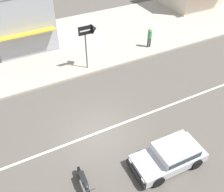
{
  "coord_description": "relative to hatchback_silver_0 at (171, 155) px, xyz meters",
  "views": [
    {
      "loc": [
        -3.83,
        -9.1,
        10.85
      ],
      "look_at": [
        1.73,
        1.61,
        0.8
      ],
      "focal_mm": 42.0,
      "sensor_mm": 36.0,
      "label": 1
    }
  ],
  "objects": [
    {
      "name": "hatchback_silver_0",
      "position": [
        0.0,
        0.0,
        0.0
      ],
      "size": [
        3.66,
        1.86,
        1.1
      ],
      "color": "#B7BABF",
      "rests_on": "ground"
    },
    {
      "name": "ground_plane",
      "position": [
        -2.32,
        3.42,
        -0.59
      ],
      "size": [
        160.0,
        160.0,
        0.0
      ],
      "primitive_type": "plane",
      "color": "#544F47"
    },
    {
      "name": "lane_centre_stripe",
      "position": [
        -2.32,
        3.42,
        -0.59
      ],
      "size": [
        50.4,
        0.14,
        0.01
      ],
      "primitive_type": "cube",
      "color": "silver",
      "rests_on": "ground"
    },
    {
      "name": "shopfront_mid_block",
      "position": [
        -3.52,
        15.64,
        2.23
      ],
      "size": [
        4.63,
        6.22,
        5.32
      ],
      "color": "#999EA8",
      "rests_on": "kerb_strip"
    },
    {
      "name": "pedestrian_mid_kerb",
      "position": [
        5.39,
        9.98,
        0.52
      ],
      "size": [
        0.34,
        0.34,
        1.64
      ],
      "color": "#333338",
      "rests_on": "kerb_strip"
    },
    {
      "name": "arrow_signboard",
      "position": [
        0.16,
        9.43,
        2.32
      ],
      "size": [
        1.32,
        0.68,
        3.29
      ],
      "color": "#4C4C51",
      "rests_on": "kerb_strip"
    },
    {
      "name": "motorcycle_0",
      "position": [
        -4.27,
        0.61,
        -0.16
      ],
      "size": [
        0.56,
        1.94,
        0.8
      ],
      "color": "black",
      "rests_on": "ground"
    },
    {
      "name": "kerb_strip",
      "position": [
        -2.32,
        13.77,
        -0.51
      ],
      "size": [
        68.0,
        10.0,
        0.15
      ],
      "primitive_type": "cube",
      "color": "#ADA393",
      "rests_on": "ground"
    }
  ]
}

